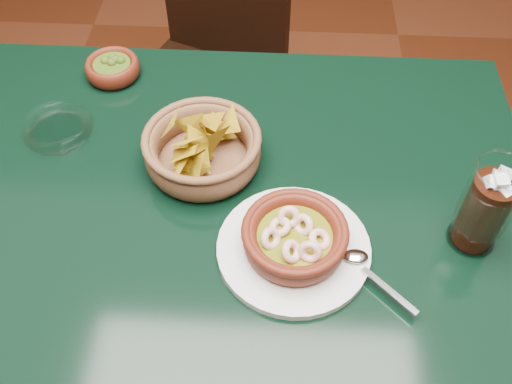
# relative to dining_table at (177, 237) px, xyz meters

# --- Properties ---
(ground) EXTENTS (7.00, 7.00, 0.00)m
(ground) POSITION_rel_dining_table_xyz_m (0.00, 0.00, -0.65)
(ground) COLOR #471C0C
(ground) RESTS_ON ground
(dining_table) EXTENTS (1.20, 0.80, 0.75)m
(dining_table) POSITION_rel_dining_table_xyz_m (0.00, 0.00, 0.00)
(dining_table) COLOR black
(dining_table) RESTS_ON ground
(dining_chair) EXTENTS (0.51, 0.51, 0.85)m
(dining_chair) POSITION_rel_dining_table_xyz_m (-0.03, 0.70, -0.19)
(dining_chair) COLOR black
(dining_chair) RESTS_ON ground
(shrimp_plate) EXTENTS (0.29, 0.23, 0.08)m
(shrimp_plate) POSITION_rel_dining_table_xyz_m (0.20, -0.08, 0.13)
(shrimp_plate) COLOR silver
(shrimp_plate) RESTS_ON dining_table
(chip_basket) EXTENTS (0.23, 0.23, 0.15)m
(chip_basket) POSITION_rel_dining_table_xyz_m (0.04, 0.09, 0.14)
(chip_basket) COLOR brown
(chip_basket) RESTS_ON dining_table
(guacamole_ramekin) EXTENTS (0.12, 0.12, 0.04)m
(guacamole_ramekin) POSITION_rel_dining_table_xyz_m (-0.16, 0.31, 0.12)
(guacamole_ramekin) COLOR #4E180D
(guacamole_ramekin) RESTS_ON dining_table
(cola_drink) EXTENTS (0.16, 0.16, 0.18)m
(cola_drink) POSITION_rel_dining_table_xyz_m (0.47, -0.05, 0.18)
(cola_drink) COLOR white
(cola_drink) RESTS_ON dining_table
(glass_ashtray) EXTENTS (0.13, 0.13, 0.03)m
(glass_ashtray) POSITION_rel_dining_table_xyz_m (-0.22, 0.14, 0.11)
(glass_ashtray) COLOR white
(glass_ashtray) RESTS_ON dining_table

